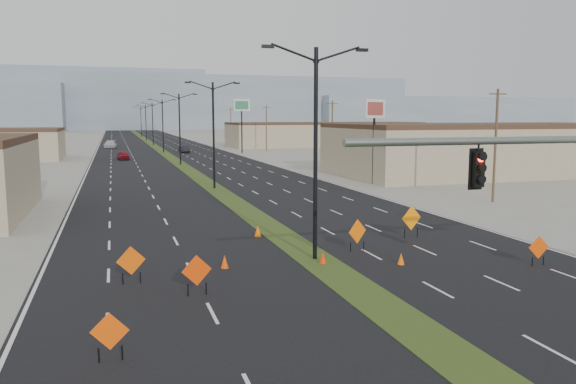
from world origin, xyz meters
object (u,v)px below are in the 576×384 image
object	(u,v)px
streetlight_1	(214,132)
car_left	(123,155)
cone_0	(225,262)
streetlight_6	(141,121)
cone_2	(323,258)
car_mid	(184,149)
construction_sign_3	(357,233)
streetlight_3	(163,124)
cone_1	(401,259)
pole_sign_east_far	(242,109)
construction_sign_4	(539,249)
streetlight_4	(153,122)
streetlight_5	(146,121)
pole_sign_east_near	(374,116)
construction_sign_1	(131,262)
streetlight_2	(180,127)
construction_sign_2	(197,272)
construction_sign_5	(411,219)
car_far	(110,144)
streetlight_0	(316,147)
construction_sign_0	(110,333)

from	to	relation	value
streetlight_1	car_left	size ratio (longest dim) A/B	2.47
streetlight_1	cone_0	world-z (taller)	streetlight_1
streetlight_6	car_left	xyz separation A→B (m)	(-7.66, -100.09, -4.73)
cone_2	streetlight_6	bearing A→B (deg)	90.02
car_mid	construction_sign_3	distance (m)	81.35
streetlight_3	streetlight_6	xyz separation A→B (m)	(0.00, 84.00, 0.00)
cone_1	pole_sign_east_far	size ratio (longest dim) A/B	0.06
construction_sign_4	cone_2	size ratio (longest dim) A/B	2.38
streetlight_4	streetlight_5	bearing A→B (deg)	90.00
pole_sign_east_near	pole_sign_east_far	distance (m)	52.27
construction_sign_3	pole_sign_east_near	xyz separation A→B (m)	(13.46, 25.94, 5.94)
construction_sign_3	construction_sign_1	bearing A→B (deg)	169.19
streetlight_2	cone_0	bearing A→B (deg)	-94.53
streetlight_5	construction_sign_2	xyz separation A→B (m)	(-6.22, -143.84, -4.48)
streetlight_4	cone_2	distance (m)	113.06
streetlight_2	car_left	bearing A→B (deg)	122.76
construction_sign_4	streetlight_3	bearing A→B (deg)	98.08
streetlight_1	pole_sign_east_far	distance (m)	53.06
construction_sign_1	construction_sign_5	distance (m)	16.07
car_mid	pole_sign_east_far	size ratio (longest dim) A/B	0.39
streetlight_3	cone_1	world-z (taller)	streetlight_3
streetlight_3	streetlight_6	size ratio (longest dim) A/B	1.00
construction_sign_3	car_far	bearing A→B (deg)	73.74
streetlight_5	construction_sign_2	size ratio (longest dim) A/B	6.26
streetlight_6	cone_1	bearing A→B (deg)	-88.82
streetlight_6	pole_sign_east_near	xyz separation A→B (m)	(16.09, -141.15, 1.49)
streetlight_6	construction_sign_3	xyz separation A→B (m)	(2.63, -167.09, -4.44)
streetlight_3	car_mid	size ratio (longest dim) A/B	2.59
construction_sign_3	pole_sign_east_near	bearing A→B (deg)	39.45
construction_sign_2	construction_sign_4	bearing A→B (deg)	-12.51
construction_sign_1	streetlight_0	bearing A→B (deg)	-1.54
streetlight_4	construction_sign_2	world-z (taller)	streetlight_4
streetlight_5	cone_2	size ratio (longest dim) A/B	16.86
car_mid	construction_sign_1	world-z (taller)	construction_sign_1
cone_0	streetlight_2	bearing A→B (deg)	85.47
car_left	streetlight_4	bearing A→B (deg)	74.68
streetlight_0	construction_sign_2	distance (m)	8.57
construction_sign_0	construction_sign_5	distance (m)	20.16
streetlight_1	construction_sign_2	size ratio (longest dim) A/B	6.26
car_far	construction_sign_4	size ratio (longest dim) A/B	4.02
streetlight_5	construction_sign_2	world-z (taller)	streetlight_5
streetlight_2	cone_1	world-z (taller)	streetlight_2
streetlight_6	pole_sign_east_near	size ratio (longest dim) A/B	1.17
construction_sign_2	car_mid	bearing A→B (deg)	72.19
streetlight_3	pole_sign_east_near	bearing A→B (deg)	-74.27
car_left	car_mid	world-z (taller)	car_left
streetlight_4	cone_2	bearing A→B (deg)	-89.97
construction_sign_1	pole_sign_east_near	bearing A→B (deg)	37.29
streetlight_5	streetlight_4	bearing A→B (deg)	-90.00
streetlight_0	streetlight_2	world-z (taller)	same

